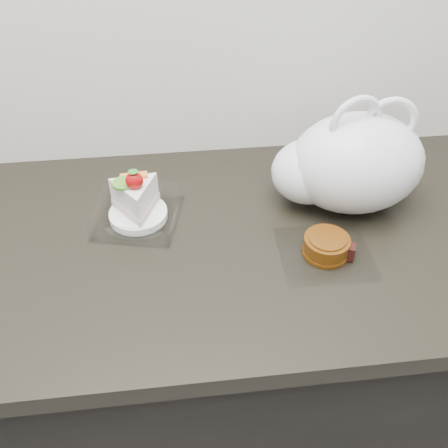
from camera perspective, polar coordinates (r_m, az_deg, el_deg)
name	(u,v)px	position (r m, az deg, el deg)	size (l,w,h in m)	color
counter	(171,370)	(1.32, -6.10, -16.26)	(2.04, 0.64, 0.90)	black
cake_tray	(137,206)	(1.01, -9.89, 2.01)	(0.19, 0.19, 0.13)	white
mooncake_wrap	(327,247)	(0.95, 11.67, -2.64)	(0.17, 0.16, 0.04)	white
plastic_bag	(347,164)	(1.03, 13.89, 6.68)	(0.31, 0.22, 0.25)	white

